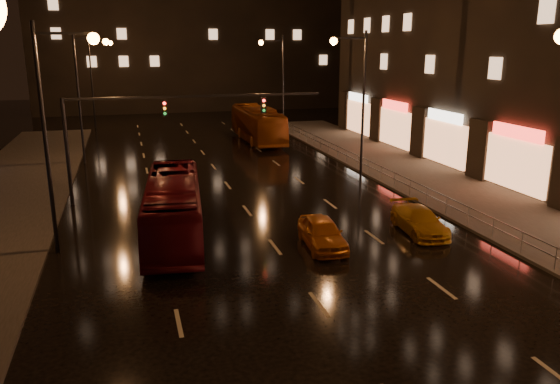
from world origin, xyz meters
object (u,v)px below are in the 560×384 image
object	(u,v)px
bus_curb	(257,124)
taxi_near	(322,233)
taxi_far	(419,221)
bus_red	(173,207)

from	to	relation	value
bus_curb	taxi_near	bearing A→B (deg)	-98.12
taxi_near	taxi_far	size ratio (longest dim) A/B	0.94
taxi_near	taxi_far	distance (m)	5.36
taxi_near	bus_red	bearing A→B (deg)	156.86
taxi_near	bus_curb	bearing A→B (deg)	86.56
bus_curb	taxi_far	world-z (taller)	bus_curb
bus_red	taxi_near	world-z (taller)	bus_red
bus_red	bus_curb	size ratio (longest dim) A/B	0.90
bus_red	bus_curb	xyz separation A→B (m)	(10.32, 25.70, 0.16)
bus_red	taxi_near	size ratio (longest dim) A/B	2.63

